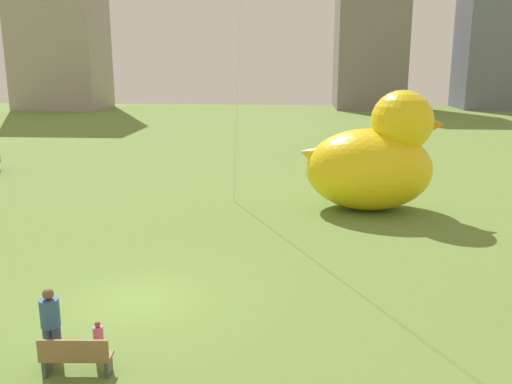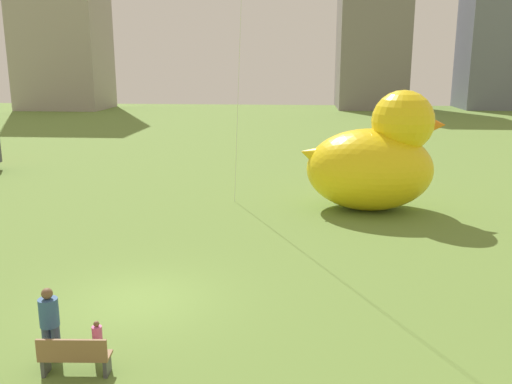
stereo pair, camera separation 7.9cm
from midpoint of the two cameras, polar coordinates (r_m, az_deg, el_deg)
The scene contains 6 objects.
ground_plane at distance 15.79m, azimuth -12.41°, elevation -11.02°, with size 140.00×140.00×0.00m, color olive.
park_bench at distance 12.52m, azimuth -18.44°, elevation -15.89°, with size 1.49×0.55×0.90m.
person_adult at distance 13.03m, azimuth -20.76°, elevation -12.50°, with size 0.42×0.42×1.72m.
person_child at distance 12.98m, azimuth -16.24°, elevation -14.42°, with size 0.22×0.22×0.91m.
giant_inflatable_duck at distance 24.64m, azimuth 12.11°, elevation 3.32°, with size 6.36×4.08×5.27m.
city_skyline at distance 78.00m, azimuth 3.17°, elevation 17.96°, with size 71.18×15.80×28.97m.
Camera 1 is at (4.36, -13.72, 6.46)m, focal length 38.44 mm.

